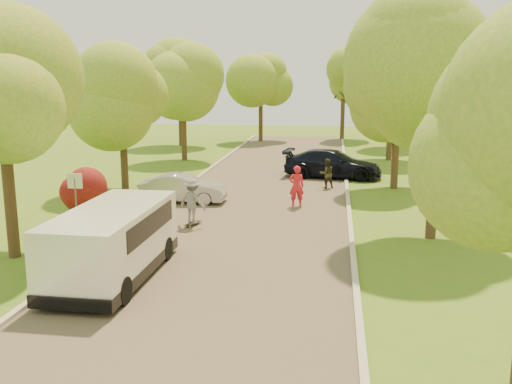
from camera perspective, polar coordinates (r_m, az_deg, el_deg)
The scene contains 23 objects.
ground at distance 16.32m, azimuth -4.60°, elevation -8.52°, with size 100.00×100.00×0.00m, color #43701A.
road at distance 23.87m, azimuth -0.47°, elevation -1.97°, with size 8.00×60.00×0.01m, color #4C4438.
curb_left at distance 24.75m, azimuth -9.79°, elevation -1.52°, with size 0.18×60.00×0.12m, color #B2AD9E.
curb_right at distance 23.62m, azimuth 9.31°, elevation -2.13°, with size 0.18×60.00×0.12m, color #B2AD9E.
street_sign at distance 21.44m, azimuth -17.62°, elevation 0.19°, with size 0.55×0.06×2.17m.
red_shrub at distance 23.07m, azimuth -17.09°, elevation -0.18°, with size 1.70×1.70×1.95m.
tree_l_mida at distance 18.66m, azimuth -23.67°, elevation 9.32°, with size 4.71×4.60×7.39m.
tree_l_midb at distance 28.83m, azimuth -12.99°, elevation 9.28°, with size 4.30×4.20×6.62m.
tree_l_far at distance 38.22m, azimuth -7.05°, elevation 11.31°, with size 4.92×4.80×7.79m.
tree_r_mida at distance 20.28m, azimuth 18.58°, elevation 10.82°, with size 5.13×5.00×7.95m.
tree_r_midb at distance 29.14m, azimuth 14.44°, elevation 9.81°, with size 4.51×4.40×7.01m.
tree_r_far at distance 39.14m, azimuth 13.83°, elevation 11.60°, with size 5.33×5.20×8.34m.
tree_bg_a at distance 46.57m, azimuth -7.38°, elevation 11.14°, with size 5.12×5.00×7.72m.
tree_bg_b at distance 47.20m, azimuth 14.06°, elevation 11.18°, with size 5.12×5.00×7.95m.
tree_bg_c at distance 49.34m, azimuth 0.73°, elevation 10.92°, with size 4.92×4.80×7.33m.
tree_bg_d at distance 50.96m, azimuth 9.01°, elevation 11.13°, with size 5.12×5.00×7.72m.
minivan at distance 16.41m, azimuth -14.08°, elevation -4.83°, with size 2.19×5.43×2.01m.
silver_sedan at distance 25.70m, azimuth -7.32°, elevation 0.35°, with size 1.34×3.85×1.27m, color #A4A4A8.
dark_sedan at distance 31.95m, azimuth 7.67°, elevation 2.81°, with size 2.19×5.39×1.57m, color black.
longboard at distance 21.75m, azimuth -6.33°, elevation -3.15°, with size 0.54×0.90×0.10m.
skateboarder at distance 21.55m, azimuth -6.38°, elevation -0.92°, with size 1.10×0.63×1.70m, color slate.
person_striped at distance 24.65m, azimuth 4.07°, elevation 0.57°, with size 0.66×0.43×1.81m, color red.
person_olive at distance 28.89m, azimuth 7.08°, elevation 1.85°, with size 0.74×0.57×1.51m, color #2A2D1B.
Camera 1 is at (3.38, -14.95, 5.60)m, focal length 40.00 mm.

